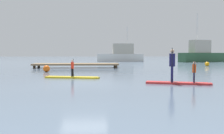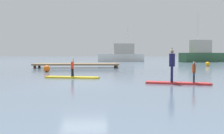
{
  "view_description": "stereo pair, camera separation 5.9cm",
  "coord_description": "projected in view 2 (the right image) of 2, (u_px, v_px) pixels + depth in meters",
  "views": [
    {
      "loc": [
        0.81,
        -13.78,
        1.58
      ],
      "look_at": [
        1.63,
        2.03,
        0.73
      ],
      "focal_mm": 40.62,
      "sensor_mm": 36.0,
      "label": 1
    },
    {
      "loc": [
        0.87,
        -13.78,
        1.58
      ],
      "look_at": [
        1.63,
        2.03,
        0.73
      ],
      "focal_mm": 40.62,
      "sensor_mm": 36.0,
      "label": 2
    }
  ],
  "objects": [
    {
      "name": "paddler_child_solo",
      "position": [
        72.0,
        67.0,
        16.23
      ],
      "size": [
        0.23,
        0.38,
        1.15
      ],
      "color": "black",
      "rests_on": "paddleboard_near"
    },
    {
      "name": "paddler_adult",
      "position": [
        172.0,
        63.0,
        13.1
      ],
      "size": [
        0.38,
        0.51,
        1.77
      ],
      "color": "#19194C",
      "rests_on": "paddleboard_far"
    },
    {
      "name": "floating_dock",
      "position": [
        77.0,
        64.0,
        27.94
      ],
      "size": [
        9.27,
        2.59,
        0.49
      ],
      "color": "#846B4C",
      "rests_on": "ground"
    },
    {
      "name": "fishing_boat_white_large",
      "position": [
        122.0,
        55.0,
        50.06
      ],
      "size": [
        9.1,
        2.14,
        6.87
      ],
      "color": "silver",
      "rests_on": "ground"
    },
    {
      "name": "ground_plane",
      "position": [
        84.0,
        82.0,
        13.79
      ],
      "size": [
        240.0,
        240.0,
        0.0
      ],
      "primitive_type": "plane",
      "color": "slate"
    },
    {
      "name": "paddler_child_front",
      "position": [
        194.0,
        71.0,
        12.84
      ],
      "size": [
        0.24,
        0.37,
        1.09
      ],
      "color": "#19194C",
      "rests_on": "paddleboard_far"
    },
    {
      "name": "fishing_boat_green_midground",
      "position": [
        202.0,
        54.0,
        47.36
      ],
      "size": [
        9.72,
        5.3,
        9.05
      ],
      "color": "#2D5638",
      "rests_on": "ground"
    },
    {
      "name": "paddleboard_far",
      "position": [
        178.0,
        83.0,
        13.08
      ],
      "size": [
        3.29,
        1.5,
        0.1
      ],
      "color": "red",
      "rests_on": "ground"
    },
    {
      "name": "mooring_buoy_near",
      "position": [
        47.0,
        69.0,
        21.55
      ],
      "size": [
        0.58,
        0.58,
        0.58
      ],
      "primitive_type": "sphere",
      "color": "orange",
      "rests_on": "ground"
    },
    {
      "name": "paddleboard_near",
      "position": [
        72.0,
        77.0,
        16.25
      ],
      "size": [
        3.54,
        1.43,
        0.1
      ],
      "color": "gold",
      "rests_on": "ground"
    },
    {
      "name": "mooring_buoy_mid",
      "position": [
        208.0,
        64.0,
        31.48
      ],
      "size": [
        0.55,
        0.55,
        0.55
      ],
      "primitive_type": "sphere",
      "color": "orange",
      "rests_on": "ground"
    }
  ]
}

